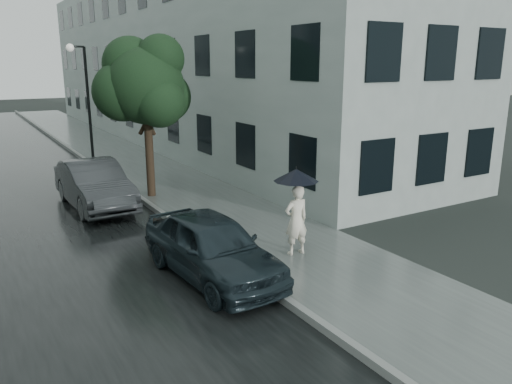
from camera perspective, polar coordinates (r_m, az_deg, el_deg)
ground at (r=11.29m, az=6.35°, el=-8.15°), size 120.00×120.00×0.00m
sidewalk at (r=21.72m, az=-12.63°, el=2.70°), size 3.50×60.00×0.01m
kerb_near at (r=21.22m, az=-17.30°, el=2.30°), size 0.15×60.00×0.15m
asphalt_road at (r=20.73m, az=-26.68°, el=0.91°), size 6.85×60.00×0.00m
building_near at (r=30.16m, az=-8.17°, el=14.73°), size 7.02×36.00×9.00m
pedestrian at (r=11.53m, az=4.62°, el=-3.22°), size 0.61×0.41×1.64m
umbrella at (r=11.23m, az=4.61°, el=1.94°), size 1.28×1.28×1.15m
street_tree at (r=16.72m, az=-12.60°, el=11.88°), size 3.22×2.92×5.23m
lamp_post at (r=22.52m, az=-19.03°, el=10.16°), size 0.85×0.32×5.09m
car_near at (r=10.35m, az=-5.06°, el=-6.22°), size 1.85×4.05×1.35m
car_far at (r=16.10m, az=-18.00°, el=0.83°), size 1.63×4.36×1.42m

